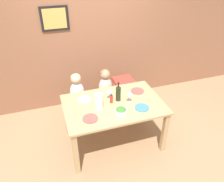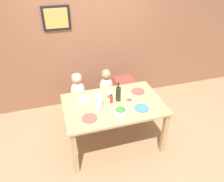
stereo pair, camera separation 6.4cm
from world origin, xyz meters
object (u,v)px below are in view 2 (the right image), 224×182
(chair_far_left, at_px, (79,103))
(chair_right_highchair, at_px, (124,87))
(person_child_center, at_px, (106,82))
(paper_towel_roll, at_px, (98,101))
(chair_far_center, at_px, (106,98))
(dinner_plate_back_left, at_px, (85,99))
(wine_glass_far, at_px, (109,93))
(dinner_plate_front_right, at_px, (142,108))
(wine_glass_near, at_px, (130,96))
(salad_bowl_large, at_px, (120,111))
(person_child_left, at_px, (77,87))
(wine_bottle, at_px, (118,93))
(dinner_plate_back_right, at_px, (138,91))
(dinner_plate_front_left, at_px, (90,118))

(chair_far_left, height_order, chair_right_highchair, chair_right_highchair)
(chair_right_highchair, xyz_separation_m, person_child_center, (-0.35, 0.00, 0.16))
(chair_far_left, height_order, paper_towel_roll, paper_towel_roll)
(chair_far_center, relative_size, dinner_plate_back_left, 2.09)
(wine_glass_far, distance_m, dinner_plate_front_right, 0.53)
(wine_glass_near, xyz_separation_m, salad_bowl_large, (-0.21, -0.21, -0.08))
(person_child_center, bearing_deg, paper_towel_roll, -112.82)
(wine_glass_near, bearing_deg, person_child_center, 100.96)
(person_child_center, bearing_deg, wine_glass_near, -79.04)
(wine_glass_far, bearing_deg, dinner_plate_front_right, -42.64)
(paper_towel_roll, bearing_deg, person_child_left, 103.93)
(wine_glass_far, bearing_deg, dinner_plate_back_left, 162.82)
(wine_bottle, height_order, salad_bowl_large, wine_bottle)
(wine_bottle, relative_size, salad_bowl_large, 1.75)
(wine_glass_far, bearing_deg, paper_towel_roll, -141.25)
(salad_bowl_large, distance_m, dinner_plate_back_left, 0.65)
(chair_right_highchair, relative_size, wine_bottle, 2.26)
(chair_far_center, bearing_deg, wine_glass_near, -79.02)
(person_child_center, relative_size, paper_towel_roll, 2.13)
(wine_glass_near, bearing_deg, chair_right_highchair, 75.31)
(paper_towel_roll, bearing_deg, dinner_plate_back_right, 19.35)
(chair_far_left, height_order, wine_glass_far, wine_glass_far)
(salad_bowl_large, relative_size, dinner_plate_back_right, 0.84)
(chair_far_center, height_order, dinner_plate_front_left, dinner_plate_front_left)
(dinner_plate_back_right, bearing_deg, paper_towel_roll, -160.65)
(chair_far_center, xyz_separation_m, paper_towel_roll, (-0.32, -0.77, 0.51))
(chair_far_center, relative_size, wine_glass_far, 2.54)
(chair_far_left, relative_size, person_child_left, 0.85)
(chair_far_left, relative_size, chair_far_center, 1.00)
(chair_right_highchair, bearing_deg, wine_glass_near, -104.69)
(chair_far_center, xyz_separation_m, chair_right_highchair, (0.35, 0.00, 0.18))
(person_child_center, height_order, dinner_plate_back_right, person_child_center)
(chair_far_left, height_order, dinner_plate_front_right, dinner_plate_front_right)
(person_child_center, bearing_deg, wine_glass_far, -100.66)
(chair_right_highchair, bearing_deg, paper_towel_roll, -131.21)
(dinner_plate_front_right, bearing_deg, wine_glass_far, 137.36)
(chair_far_left, distance_m, dinner_plate_back_right, 1.12)
(chair_far_center, xyz_separation_m, person_child_center, (-0.00, 0.00, 0.34))
(person_child_left, distance_m, wine_glass_near, 1.03)
(person_child_center, distance_m, wine_glass_near, 0.80)
(person_child_left, bearing_deg, salad_bowl_large, -65.30)
(chair_right_highchair, bearing_deg, salad_bowl_large, -112.93)
(wine_glass_near, xyz_separation_m, dinner_plate_front_left, (-0.65, -0.19, -0.12))
(person_child_left, height_order, dinner_plate_back_left, person_child_left)
(wine_glass_far, xyz_separation_m, dinner_plate_back_right, (0.51, 0.08, -0.12))
(chair_far_center, height_order, wine_bottle, wine_bottle)
(dinner_plate_back_left, bearing_deg, chair_right_highchair, 30.43)
(chair_right_highchair, relative_size, person_child_left, 1.35)
(dinner_plate_front_left, bearing_deg, wine_glass_near, 16.60)
(person_child_left, xyz_separation_m, dinner_plate_back_left, (0.04, -0.49, 0.06))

